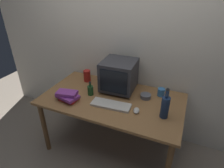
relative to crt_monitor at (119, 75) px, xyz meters
name	(u,v)px	position (x,y,z in m)	size (l,w,h in m)	color
ground_plane	(112,145)	(0.00, -0.20, -0.93)	(6.00, 6.00, 0.00)	gray
back_wall	(128,42)	(0.00, 0.29, 0.32)	(4.00, 0.08, 2.50)	silver
desk	(112,104)	(0.00, -0.20, -0.27)	(1.57, 0.87, 0.74)	olive
crt_monitor	(119,75)	(0.00, 0.00, 0.00)	(0.40, 0.40, 0.37)	#333338
keyboard	(111,105)	(0.05, -0.35, -0.18)	(0.42, 0.15, 0.02)	beige
computer_mouse	(136,110)	(0.33, -0.34, -0.17)	(0.06, 0.10, 0.04)	beige
bottle_tall	(165,106)	(0.59, -0.31, -0.07)	(0.08, 0.08, 0.32)	navy
bottle_short	(90,90)	(-0.26, -0.23, -0.13)	(0.07, 0.07, 0.17)	#1E4C23
book_stack	(68,96)	(-0.43, -0.43, -0.14)	(0.27, 0.20, 0.11)	red
mug	(161,92)	(0.50, 0.07, -0.15)	(0.12, 0.08, 0.09)	#3370B2
cd_spindle	(146,96)	(0.35, -0.05, -0.17)	(0.12, 0.12, 0.04)	#595B66
metal_canister	(87,76)	(-0.46, 0.05, -0.12)	(0.09, 0.09, 0.15)	#A51E19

